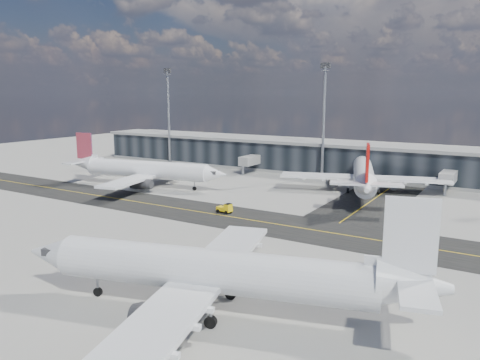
{
  "coord_description": "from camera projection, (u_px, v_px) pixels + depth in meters",
  "views": [
    {
      "loc": [
        43.01,
        -63.7,
        21.59
      ],
      "look_at": [
        -3.0,
        12.38,
        5.0
      ],
      "focal_mm": 35.0,
      "sensor_mm": 36.0,
      "label": 1
    }
  ],
  "objects": [
    {
      "name": "ground",
      "position": [
        217.0,
        222.0,
        79.42
      ],
      "size": [
        300.0,
        300.0,
        0.0
      ],
      "primitive_type": "plane",
      "color": "gray",
      "rests_on": "ground"
    },
    {
      "name": "airliner_near",
      "position": [
        217.0,
        272.0,
        46.04
      ],
      "size": [
        42.76,
        36.8,
        12.84
      ],
      "rotation": [
        0.0,
        0.0,
        1.84
      ],
      "color": "silver",
      "rests_on": "ground"
    },
    {
      "name": "floodlight_masts",
      "position": [
        324.0,
        117.0,
        116.93
      ],
      "size": [
        102.5,
        0.7,
        28.9
      ],
      "color": "gray",
      "rests_on": "ground"
    },
    {
      "name": "airliner_redtail",
      "position": [
        364.0,
        175.0,
        101.26
      ],
      "size": [
        36.1,
        41.86,
        12.68
      ],
      "rotation": [
        0.0,
        0.0,
        0.31
      ],
      "color": "white",
      "rests_on": "ground"
    },
    {
      "name": "service_van",
      "position": [
        333.0,
        182.0,
        111.11
      ],
      "size": [
        4.75,
        5.86,
        1.48
      ],
      "primitive_type": "imported",
      "rotation": [
        0.0,
        0.0,
        0.51
      ],
      "color": "white",
      "rests_on": "ground"
    },
    {
      "name": "airliner_af",
      "position": [
        144.0,
        170.0,
        108.7
      ],
      "size": [
        40.77,
        34.95,
        12.11
      ],
      "rotation": [
        0.0,
        0.0,
        -1.39
      ],
      "color": "white",
      "rests_on": "ground"
    },
    {
      "name": "baggage_tug",
      "position": [
        226.0,
        208.0,
        85.07
      ],
      "size": [
        3.08,
        1.84,
        1.83
      ],
      "rotation": [
        0.0,
        0.0,
        -1.7
      ],
      "color": "yellow",
      "rests_on": "ground"
    },
    {
      "name": "terminal_concourse",
      "position": [
        332.0,
        159.0,
        124.86
      ],
      "size": [
        152.0,
        19.8,
        8.8
      ],
      "color": "black",
      "rests_on": "ground"
    },
    {
      "name": "taxiway_lanes",
      "position": [
        267.0,
        211.0,
        86.46
      ],
      "size": [
        180.0,
        63.0,
        0.03
      ],
      "color": "black",
      "rests_on": "ground"
    }
  ]
}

